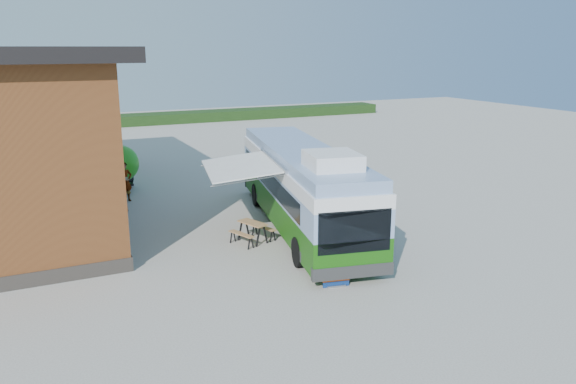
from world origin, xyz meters
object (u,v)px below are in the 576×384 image
banner (337,262)px  slurry_tanker (103,159)px  picnic_table (253,227)px  person_a (125,182)px  person_b (119,195)px  bus (302,184)px

banner → slurry_tanker: size_ratio=0.32×
picnic_table → person_a: bearing=92.4°
person_a → slurry_tanker: bearing=77.3°
person_b → bus: bearing=95.5°
person_a → slurry_tanker: 4.46m
bus → slurry_tanker: (-6.49, 11.92, -0.48)m
picnic_table → slurry_tanker: (-3.92, 12.74, 0.81)m
person_b → slurry_tanker: bearing=-135.8°
picnic_table → slurry_tanker: bearing=86.9°
person_b → slurry_tanker: slurry_tanker is taller
bus → person_b: (-6.64, 5.59, -1.05)m
picnic_table → slurry_tanker: slurry_tanker is taller
bus → banner: (-1.74, -5.94, -1.05)m
banner → person_b: size_ratio=1.22×
bus → person_b: bearing=151.5°
slurry_tanker → person_a: bearing=-100.5°
person_b → slurry_tanker: (0.15, 6.34, 0.56)m
banner → slurry_tanker: slurry_tanker is taller
person_a → slurry_tanker: slurry_tanker is taller
banner → person_a: size_ratio=1.04×
banner → person_b: 12.53m
bus → banner: bearing=-94.8°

